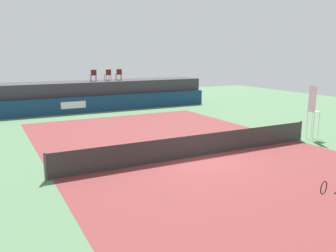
# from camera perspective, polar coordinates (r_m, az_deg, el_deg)

# --- Properties ---
(ground_plane) EXTENTS (48.00, 48.00, 0.00)m
(ground_plane) POSITION_cam_1_polar(r_m,az_deg,el_deg) (17.62, -0.51, -2.50)
(ground_plane) COLOR #4C704C
(court_inner) EXTENTS (12.00, 22.00, 0.00)m
(court_inner) POSITION_cam_1_polar(r_m,az_deg,el_deg) (15.11, 4.74, -4.94)
(court_inner) COLOR maroon
(court_inner) RESTS_ON ground
(sponsor_wall) EXTENTS (18.00, 0.22, 1.20)m
(sponsor_wall) POSITION_cam_1_polar(r_m,az_deg,el_deg) (27.10, -10.79, 3.59)
(sponsor_wall) COLOR navy
(sponsor_wall) RESTS_ON ground
(spectator_platform) EXTENTS (18.00, 2.80, 2.20)m
(spectator_platform) POSITION_cam_1_polar(r_m,az_deg,el_deg) (28.76, -11.88, 5.00)
(spectator_platform) COLOR #38383D
(spectator_platform) RESTS_ON ground
(spectator_chair_far_left) EXTENTS (0.47, 0.47, 0.89)m
(spectator_chair_far_left) POSITION_cam_1_polar(r_m,az_deg,el_deg) (28.62, -12.05, 8.17)
(spectator_chair_far_left) COLOR #561919
(spectator_chair_far_left) RESTS_ON spectator_platform
(spectator_chair_left) EXTENTS (0.48, 0.48, 0.89)m
(spectator_chair_left) POSITION_cam_1_polar(r_m,az_deg,el_deg) (28.89, -9.76, 8.29)
(spectator_chair_left) COLOR #561919
(spectator_chair_left) RESTS_ON spectator_platform
(spectator_chair_center) EXTENTS (0.48, 0.48, 0.89)m
(spectator_chair_center) POSITION_cam_1_polar(r_m,az_deg,el_deg) (29.42, -8.01, 8.40)
(spectator_chair_center) COLOR #561919
(spectator_chair_center) RESTS_ON spectator_platform
(umpire_chair) EXTENTS (0.46, 0.46, 2.76)m
(umpire_chair) POSITION_cam_1_polar(r_m,az_deg,el_deg) (19.35, 22.52, 2.68)
(umpire_chair) COLOR white
(umpire_chair) RESTS_ON ground
(tennis_net) EXTENTS (12.40, 0.02, 0.95)m
(tennis_net) POSITION_cam_1_polar(r_m,az_deg,el_deg) (14.98, 4.77, -3.21)
(tennis_net) COLOR #2D2D2D
(tennis_net) RESTS_ON ground
(net_post_near) EXTENTS (0.10, 0.10, 1.00)m
(net_post_near) POSITION_cam_1_polar(r_m,az_deg,el_deg) (12.87, -19.36, -6.24)
(net_post_near) COLOR #4C4C51
(net_post_near) RESTS_ON ground
(net_post_far) EXTENTS (0.10, 0.10, 1.00)m
(net_post_far) POSITION_cam_1_polar(r_m,az_deg,el_deg) (18.97, 20.77, -0.69)
(net_post_far) COLOR #4C4C51
(net_post_far) RESTS_ON ground
(tennis_ball) EXTENTS (0.07, 0.07, 0.07)m
(tennis_ball) POSITION_cam_1_polar(r_m,az_deg,el_deg) (17.90, 15.57, -2.58)
(tennis_ball) COLOR #D8EA33
(tennis_ball) RESTS_ON court_inner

